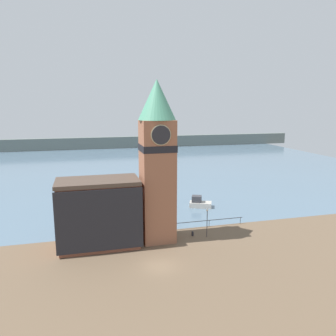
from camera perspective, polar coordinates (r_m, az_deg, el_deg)
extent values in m
plane|color=brown|center=(40.34, -1.42, -16.69)|extent=(160.00, 160.00, 0.00)
cube|color=slate|center=(107.50, -10.05, 0.69)|extent=(160.00, 120.00, 0.00)
cube|color=slate|center=(146.67, -11.37, 4.31)|extent=(180.00, 3.00, 5.00)
cube|color=#333338|center=(51.98, 7.19, -9.03)|extent=(11.29, 0.08, 0.08)
cylinder|color=#333338|center=(50.52, 1.44, -10.17)|extent=(0.07, 0.07, 1.05)
cylinder|color=#333338|center=(52.16, 7.17, -9.57)|extent=(0.07, 0.07, 1.05)
cylinder|color=#333338|center=(54.28, 12.49, -8.92)|extent=(0.07, 0.07, 1.05)
cube|color=#935B42|center=(44.94, -1.86, -2.37)|extent=(4.37, 4.37, 16.75)
cube|color=black|center=(44.11, -1.90, 3.55)|extent=(4.49, 4.49, 0.90)
cylinder|color=tan|center=(41.73, -1.24, 5.76)|extent=(2.65, 0.12, 2.65)
cylinder|color=#232328|center=(41.65, -1.21, 5.75)|extent=(2.41, 0.12, 2.41)
cylinder|color=tan|center=(44.45, 0.92, 6.08)|extent=(0.12, 2.65, 2.65)
cylinder|color=#232328|center=(44.47, 1.03, 6.08)|extent=(0.12, 2.41, 2.41)
cone|color=#4C9375|center=(43.76, -1.96, 11.83)|extent=(5.02, 5.02, 5.29)
cube|color=brown|center=(44.92, -11.94, -7.98)|extent=(10.31, 5.43, 8.66)
cube|color=#4C3D33|center=(43.67, -12.18, -2.28)|extent=(10.71, 5.83, 0.50)
cube|color=#232328|center=(42.16, -11.76, -8.99)|extent=(10.81, 0.30, 7.97)
cube|color=#B7B2A8|center=(61.68, 5.69, -6.35)|extent=(4.55, 3.54, 0.94)
cube|color=#38383D|center=(61.41, 5.02, -5.38)|extent=(2.22, 2.07, 1.18)
cylinder|color=black|center=(48.64, 4.29, -11.39)|extent=(0.32, 0.32, 0.52)
sphere|color=black|center=(48.54, 4.30, -11.10)|extent=(0.33, 0.33, 0.33)
cylinder|color=#2D2D33|center=(47.79, 6.81, -9.64)|extent=(0.10, 0.10, 3.95)
sphere|color=silver|center=(47.11, 6.86, -7.28)|extent=(0.32, 0.32, 0.32)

